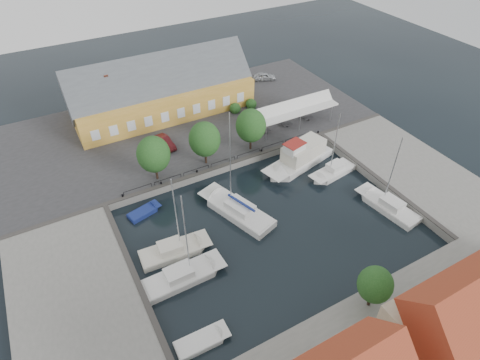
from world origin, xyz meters
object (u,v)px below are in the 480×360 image
(tent_canopy, at_px, (294,110))
(launch_nw, at_px, (144,213))
(warehouse, at_px, (158,92))
(west_boat_c, at_px, (183,277))
(east_boat_a, at_px, (333,172))
(car_red, at_px, (165,142))
(west_boat_b, at_px, (174,251))
(car_silver, at_px, (264,76))
(launch_sw, at_px, (201,342))
(trawler, at_px, (300,158))
(center_sailboat, at_px, (237,211))
(east_boat_c, at_px, (388,207))

(tent_canopy, xyz_separation_m, launch_nw, (-26.42, -6.88, -3.59))
(warehouse, bearing_deg, west_boat_c, -106.35)
(east_boat_a, xyz_separation_m, west_boat_c, (-24.57, -6.25, -0.00))
(car_red, xyz_separation_m, west_boat_b, (-6.06, -18.43, -1.44))
(car_silver, xyz_separation_m, launch_nw, (-30.79, -22.44, -1.64))
(east_boat_a, bearing_deg, tent_canopy, 83.25)
(launch_sw, relative_size, launch_nw, 1.18)
(launch_sw, bearing_deg, trawler, 37.18)
(west_boat_b, bearing_deg, car_silver, 45.13)
(west_boat_c, bearing_deg, launch_sw, -99.64)
(car_silver, distance_m, west_boat_c, 45.35)
(center_sailboat, distance_m, east_boat_c, 18.52)
(center_sailboat, xyz_separation_m, launch_nw, (-9.95, 5.48, -0.27))
(tent_canopy, height_order, launch_nw, tent_canopy)
(center_sailboat, bearing_deg, car_silver, 53.26)
(west_boat_b, bearing_deg, center_sailboat, 13.10)
(east_boat_c, distance_m, launch_nw, 29.87)
(east_boat_c, bearing_deg, tent_canopy, 90.39)
(tent_canopy, height_order, center_sailboat, center_sailboat)
(car_silver, height_order, west_boat_b, west_boat_b)
(west_boat_b, height_order, launch_sw, west_boat_b)
(warehouse, bearing_deg, tent_canopy, -39.86)
(trawler, height_order, east_boat_c, east_boat_c)
(trawler, bearing_deg, west_boat_c, -154.83)
(warehouse, distance_m, car_red, 10.66)
(tent_canopy, distance_m, west_boat_b, 29.54)
(tent_canopy, bearing_deg, east_boat_a, -96.75)
(car_red, bearing_deg, warehouse, 66.05)
(west_boat_c, bearing_deg, warehouse, 73.65)
(east_boat_c, distance_m, launch_sw, 27.77)
(launch_sw, bearing_deg, car_silver, 52.34)
(car_silver, relative_size, east_boat_c, 0.40)
(east_boat_a, height_order, launch_nw, east_boat_a)
(tent_canopy, relative_size, east_boat_a, 1.37)
(warehouse, xyz_separation_m, car_red, (-2.87, -9.89, -2.73))
(trawler, height_order, west_boat_b, west_boat_b)
(warehouse, bearing_deg, east_boat_c, -64.06)
(center_sailboat, bearing_deg, tent_canopy, 36.88)
(center_sailboat, height_order, west_boat_c, center_sailboat)
(east_boat_a, height_order, launch_sw, east_boat_a)
(west_boat_b, relative_size, launch_sw, 2.12)
(warehouse, xyz_separation_m, west_boat_c, (-9.38, -31.97, -4.17))
(tent_canopy, relative_size, west_boat_b, 1.29)
(warehouse, xyz_separation_m, east_boat_a, (15.19, -25.71, -4.17))
(car_silver, bearing_deg, east_boat_c, -165.21)
(warehouse, height_order, east_boat_a, warehouse)
(trawler, relative_size, west_boat_b, 1.09)
(center_sailboat, distance_m, west_boat_b, 9.29)
(east_boat_a, bearing_deg, launch_nw, 168.76)
(west_boat_c, distance_m, launch_sw, 7.36)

